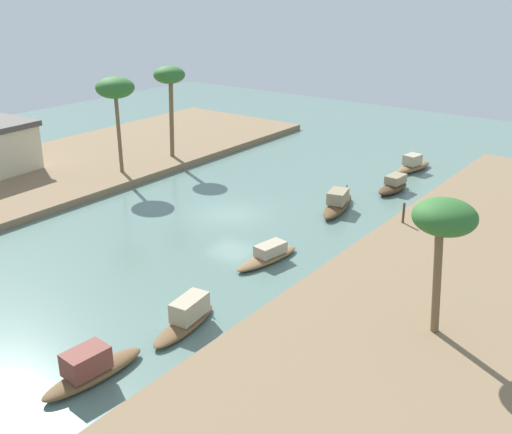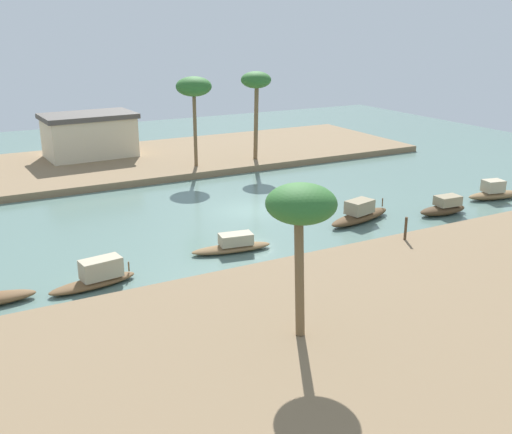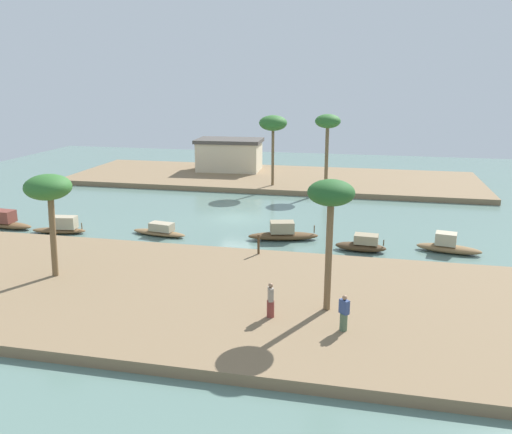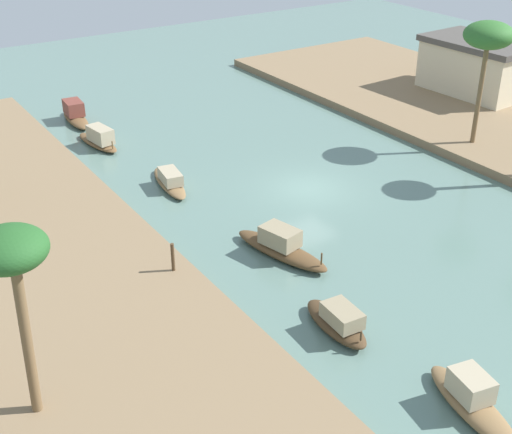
{
  "view_description": "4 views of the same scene",
  "coord_description": "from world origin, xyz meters",
  "px_view_note": "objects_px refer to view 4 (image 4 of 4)",
  "views": [
    {
      "loc": [
        -26.84,
        -21.94,
        13.47
      ],
      "look_at": [
        -0.65,
        -2.43,
        0.59
      ],
      "focal_mm": 42.47,
      "sensor_mm": 36.0,
      "label": 1
    },
    {
      "loc": [
        -16.41,
        -31.2,
        11.01
      ],
      "look_at": [
        -2.02,
        -4.45,
        1.15
      ],
      "focal_mm": 42.08,
      "sensor_mm": 36.0,
      "label": 2
    },
    {
      "loc": [
        10.0,
        -38.71,
        10.84
      ],
      "look_at": [
        1.85,
        -1.03,
        0.43
      ],
      "focal_mm": 36.75,
      "sensor_mm": 36.0,
      "label": 3
    },
    {
      "loc": [
        24.95,
        -19.43,
        15.08
      ],
      "look_at": [
        1.88,
        -4.4,
        0.5
      ],
      "focal_mm": 48.66,
      "sensor_mm": 36.0,
      "label": 4
    }
  ],
  "objects_px": {
    "riverside_building": "(478,66)",
    "palm_tree_right_short": "(489,37)",
    "sampan_foreground": "(472,400)",
    "mooring_post": "(173,257)",
    "sampan_open_hull": "(75,114)",
    "palm_tree_left_far": "(11,258)",
    "sampan_with_tall_canopy": "(99,139)",
    "sampan_midstream": "(170,181)",
    "sampan_upstream_small": "(281,246)",
    "sampan_downstream_large": "(338,321)"
  },
  "relations": [
    {
      "from": "riverside_building",
      "to": "palm_tree_right_short",
      "type": "bearing_deg",
      "value": -52.0
    },
    {
      "from": "sampan_foreground",
      "to": "mooring_post",
      "type": "height_order",
      "value": "mooring_post"
    },
    {
      "from": "sampan_open_hull",
      "to": "palm_tree_left_far",
      "type": "xyz_separation_m",
      "value": [
        24.34,
        -9.97,
        5.2
      ]
    },
    {
      "from": "sampan_with_tall_canopy",
      "to": "sampan_foreground",
      "type": "xyz_separation_m",
      "value": [
        26.35,
        1.35,
        -0.03
      ]
    },
    {
      "from": "sampan_foreground",
      "to": "palm_tree_left_far",
      "type": "distance_m",
      "value": 13.95
    },
    {
      "from": "sampan_midstream",
      "to": "riverside_building",
      "type": "height_order",
      "value": "riverside_building"
    },
    {
      "from": "sampan_foreground",
      "to": "riverside_building",
      "type": "bearing_deg",
      "value": 141.99
    },
    {
      "from": "mooring_post",
      "to": "sampan_upstream_small",
      "type": "bearing_deg",
      "value": 81.13
    },
    {
      "from": "palm_tree_left_far",
      "to": "sampan_foreground",
      "type": "bearing_deg",
      "value": 58.61
    },
    {
      "from": "sampan_downstream_large",
      "to": "sampan_open_hull",
      "type": "xyz_separation_m",
      "value": [
        -25.75,
        -0.18,
        0.06
      ]
    },
    {
      "from": "sampan_foreground",
      "to": "palm_tree_left_far",
      "type": "xyz_separation_m",
      "value": [
        -6.73,
        -11.03,
        5.26
      ]
    },
    {
      "from": "sampan_downstream_large",
      "to": "sampan_foreground",
      "type": "distance_m",
      "value": 5.39
    },
    {
      "from": "sampan_open_hull",
      "to": "riverside_building",
      "type": "distance_m",
      "value": 26.72
    },
    {
      "from": "sampan_open_hull",
      "to": "sampan_foreground",
      "type": "xyz_separation_m",
      "value": [
        31.06,
        1.06,
        -0.05
      ]
    },
    {
      "from": "sampan_open_hull",
      "to": "palm_tree_left_far",
      "type": "distance_m",
      "value": 26.81
    },
    {
      "from": "sampan_open_hull",
      "to": "riverside_building",
      "type": "height_order",
      "value": "riverside_building"
    },
    {
      "from": "sampan_midstream",
      "to": "sampan_open_hull",
      "type": "relative_size",
      "value": 1.0
    },
    {
      "from": "sampan_open_hull",
      "to": "palm_tree_right_short",
      "type": "xyz_separation_m",
      "value": [
        16.78,
        17.21,
        5.9
      ]
    },
    {
      "from": "palm_tree_right_short",
      "to": "riverside_building",
      "type": "height_order",
      "value": "palm_tree_right_short"
    },
    {
      "from": "palm_tree_right_short",
      "to": "sampan_upstream_small",
      "type": "bearing_deg",
      "value": -77.02
    },
    {
      "from": "sampan_upstream_small",
      "to": "sampan_with_tall_canopy",
      "type": "bearing_deg",
      "value": 172.51
    },
    {
      "from": "sampan_downstream_large",
      "to": "mooring_post",
      "type": "height_order",
      "value": "mooring_post"
    },
    {
      "from": "sampan_open_hull",
      "to": "riverside_building",
      "type": "bearing_deg",
      "value": 71.35
    },
    {
      "from": "palm_tree_right_short",
      "to": "sampan_downstream_large",
      "type": "bearing_deg",
      "value": -62.22
    },
    {
      "from": "sampan_upstream_small",
      "to": "sampan_open_hull",
      "type": "height_order",
      "value": "sampan_open_hull"
    },
    {
      "from": "sampan_midstream",
      "to": "palm_tree_right_short",
      "type": "relative_size",
      "value": 0.63
    },
    {
      "from": "sampan_foreground",
      "to": "mooring_post",
      "type": "distance_m",
      "value": 12.16
    },
    {
      "from": "palm_tree_right_short",
      "to": "sampan_foreground",
      "type": "bearing_deg",
      "value": -48.51
    },
    {
      "from": "sampan_upstream_small",
      "to": "sampan_midstream",
      "type": "bearing_deg",
      "value": 171.62
    },
    {
      "from": "riverside_building",
      "to": "sampan_midstream",
      "type": "bearing_deg",
      "value": -89.6
    },
    {
      "from": "sampan_open_hull",
      "to": "sampan_foreground",
      "type": "distance_m",
      "value": 31.08
    },
    {
      "from": "palm_tree_left_far",
      "to": "sampan_midstream",
      "type": "bearing_deg",
      "value": 139.75
    },
    {
      "from": "palm_tree_left_far",
      "to": "sampan_downstream_large",
      "type": "bearing_deg",
      "value": 82.09
    },
    {
      "from": "sampan_downstream_large",
      "to": "sampan_foreground",
      "type": "xyz_separation_m",
      "value": [
        5.32,
        0.87,
        0.01
      ]
    },
    {
      "from": "palm_tree_left_far",
      "to": "sampan_open_hull",
      "type": "bearing_deg",
      "value": 157.71
    },
    {
      "from": "sampan_upstream_small",
      "to": "mooring_post",
      "type": "distance_m",
      "value": 4.74
    },
    {
      "from": "sampan_upstream_small",
      "to": "palm_tree_right_short",
      "type": "xyz_separation_m",
      "value": [
        -3.63,
        15.74,
        5.94
      ]
    },
    {
      "from": "palm_tree_left_far",
      "to": "mooring_post",
      "type": "bearing_deg",
      "value": 124.36
    },
    {
      "from": "sampan_with_tall_canopy",
      "to": "palm_tree_right_short",
      "type": "xyz_separation_m",
      "value": [
        12.07,
        17.5,
        5.92
      ]
    },
    {
      "from": "mooring_post",
      "to": "palm_tree_right_short",
      "type": "bearing_deg",
      "value": 98.11
    },
    {
      "from": "sampan_foreground",
      "to": "palm_tree_right_short",
      "type": "xyz_separation_m",
      "value": [
        -14.29,
        16.15,
        5.96
      ]
    },
    {
      "from": "sampan_with_tall_canopy",
      "to": "palm_tree_left_far",
      "type": "height_order",
      "value": "palm_tree_left_far"
    },
    {
      "from": "sampan_midstream",
      "to": "palm_tree_left_far",
      "type": "relative_size",
      "value": 0.7
    },
    {
      "from": "sampan_open_hull",
      "to": "palm_tree_left_far",
      "type": "relative_size",
      "value": 0.7
    },
    {
      "from": "sampan_downstream_large",
      "to": "sampan_upstream_small",
      "type": "relative_size",
      "value": 0.67
    },
    {
      "from": "sampan_with_tall_canopy",
      "to": "sampan_foreground",
      "type": "relative_size",
      "value": 0.97
    },
    {
      "from": "sampan_with_tall_canopy",
      "to": "mooring_post",
      "type": "relative_size",
      "value": 3.33
    },
    {
      "from": "sampan_open_hull",
      "to": "mooring_post",
      "type": "height_order",
      "value": "mooring_post"
    },
    {
      "from": "sampan_upstream_small",
      "to": "palm_tree_right_short",
      "type": "relative_size",
      "value": 0.73
    },
    {
      "from": "sampan_midstream",
      "to": "riverside_building",
      "type": "relative_size",
      "value": 0.56
    }
  ]
}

